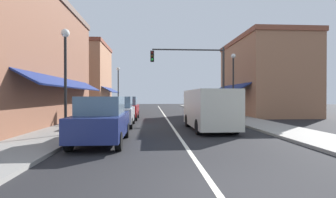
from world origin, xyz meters
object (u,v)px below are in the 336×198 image
(parked_car_third_left, at_px, (127,108))
(street_lamp_right_mid, at_px, (233,76))
(parked_car_second_left, at_px, (119,112))
(traffic_signal_mast_arm, at_px, (198,69))
(van_in_lane, at_px, (209,108))
(street_lamp_left_near, at_px, (65,64))
(street_lamp_left_far, at_px, (118,82))
(parked_car_nearest_left, at_px, (102,120))

(parked_car_third_left, bearing_deg, street_lamp_right_mid, -3.76)
(parked_car_second_left, height_order, traffic_signal_mast_arm, traffic_signal_mast_arm)
(parked_car_third_left, bearing_deg, parked_car_second_left, -90.38)
(parked_car_third_left, height_order, van_in_lane, van_in_lane)
(parked_car_third_left, height_order, street_lamp_right_mid, street_lamp_right_mid)
(parked_car_second_left, height_order, van_in_lane, van_in_lane)
(parked_car_third_left, distance_m, street_lamp_left_near, 9.16)
(parked_car_second_left, height_order, street_lamp_left_far, street_lamp_left_far)
(parked_car_nearest_left, relative_size, van_in_lane, 0.79)
(traffic_signal_mast_arm, bearing_deg, parked_car_third_left, -168.73)
(parked_car_nearest_left, xyz_separation_m, parked_car_second_left, (-0.09, 5.63, 0.00))
(parked_car_third_left, bearing_deg, street_lamp_left_near, -101.70)
(street_lamp_left_far, bearing_deg, parked_car_second_left, -82.59)
(van_in_lane, height_order, street_lamp_right_mid, street_lamp_right_mid)
(traffic_signal_mast_arm, bearing_deg, street_lamp_left_near, -127.61)
(street_lamp_left_near, bearing_deg, parked_car_nearest_left, -41.01)
(parked_car_nearest_left, relative_size, street_lamp_left_far, 0.81)
(parked_car_second_left, distance_m, van_in_lane, 5.36)
(parked_car_second_left, relative_size, parked_car_third_left, 1.01)
(parked_car_nearest_left, height_order, parked_car_third_left, same)
(parked_car_third_left, distance_m, street_lamp_left_far, 9.44)
(parked_car_second_left, bearing_deg, parked_car_third_left, 88.62)
(parked_car_third_left, distance_m, traffic_signal_mast_arm, 6.74)
(parked_car_third_left, relative_size, van_in_lane, 0.79)
(parked_car_nearest_left, bearing_deg, parked_car_third_left, 90.00)
(van_in_lane, height_order, traffic_signal_mast_arm, traffic_signal_mast_arm)
(van_in_lane, xyz_separation_m, street_lamp_right_mid, (3.27, 6.09, 2.25))
(street_lamp_left_near, bearing_deg, parked_car_third_left, 78.41)
(parked_car_second_left, relative_size, street_lamp_right_mid, 0.81)
(parked_car_nearest_left, relative_size, parked_car_third_left, 1.00)
(parked_car_second_left, xyz_separation_m, street_lamp_left_far, (-1.77, 13.59, 2.50))
(parked_car_second_left, relative_size, traffic_signal_mast_arm, 0.67)
(parked_car_nearest_left, xyz_separation_m, van_in_lane, (4.89, 3.67, 0.27))
(parked_car_nearest_left, xyz_separation_m, street_lamp_right_mid, (8.16, 9.77, 2.52))
(traffic_signal_mast_arm, xyz_separation_m, street_lamp_left_near, (-7.58, -9.84, -0.93))
(parked_car_second_left, bearing_deg, street_lamp_right_mid, 25.49)
(parked_car_nearest_left, bearing_deg, street_lamp_left_near, 138.62)
(van_in_lane, relative_size, street_lamp_right_mid, 1.03)
(street_lamp_left_far, bearing_deg, traffic_signal_mast_arm, -45.69)
(parked_car_second_left, bearing_deg, traffic_signal_mast_arm, 43.84)
(traffic_signal_mast_arm, height_order, street_lamp_left_near, traffic_signal_mast_arm)
(street_lamp_left_near, distance_m, street_lamp_right_mid, 12.92)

